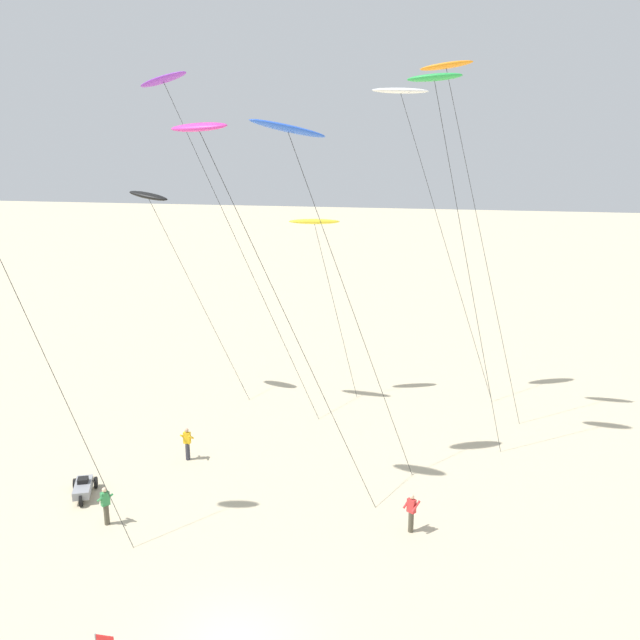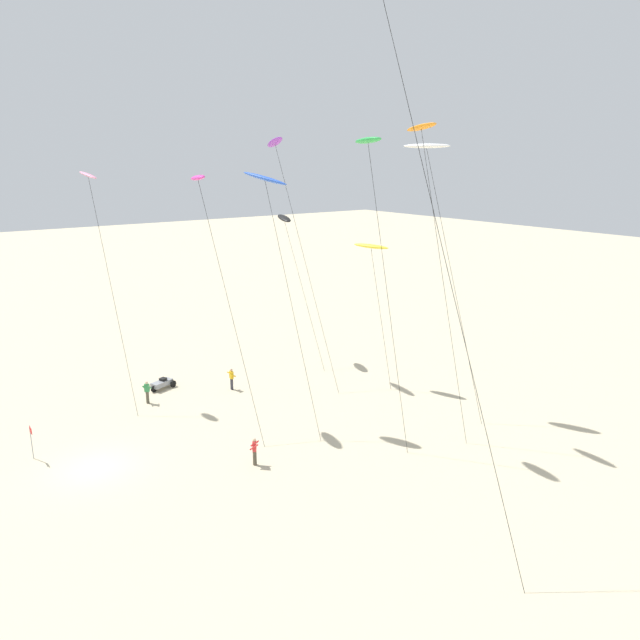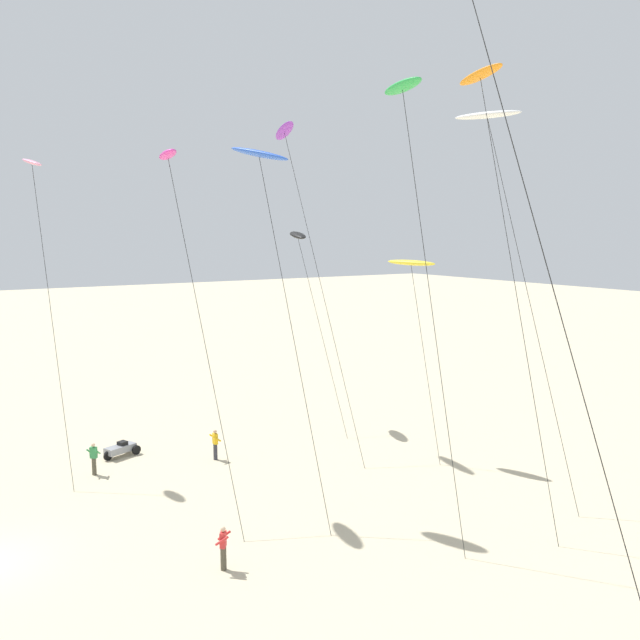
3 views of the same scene
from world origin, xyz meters
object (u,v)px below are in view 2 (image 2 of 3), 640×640
at_px(kite_magenta, 198,180).
at_px(kite_blue, 265,180).
at_px(kite_white, 427,148).
at_px(kite_purple, 275,145).
at_px(beach_buggy, 162,383).
at_px(marker_flag, 31,436).
at_px(kite_flyer_furthest, 255,451).
at_px(kite_orange, 422,131).
at_px(kite_yellow, 371,247).
at_px(kite_black, 284,219).
at_px(kite_flyer_middle, 232,378).
at_px(kite_green, 368,143).
at_px(kite_flyer_nearest, 147,391).
at_px(kite_pink, 89,179).

xyz_separation_m(kite_magenta, kite_blue, (2.74, 3.26, 0.00)).
bearing_deg(kite_white, kite_purple, -159.29).
height_order(beach_buggy, marker_flag, marker_flag).
bearing_deg(kite_blue, kite_flyer_furthest, -38.21).
relative_size(kite_white, kite_orange, 0.94).
bearing_deg(kite_yellow, kite_black, -169.53).
height_order(kite_white, kite_flyer_middle, kite_white).
bearing_deg(kite_white, kite_black, -170.63).
distance_m(kite_black, kite_green, 17.56).
distance_m(kite_black, kite_flyer_nearest, 18.37).
bearing_deg(kite_flyer_middle, marker_flag, -78.19).
height_order(kite_yellow, beach_buggy, kite_yellow).
bearing_deg(kite_white, kite_flyer_middle, -131.80).
height_order(kite_yellow, kite_white, kite_white).
bearing_deg(kite_green, kite_orange, 82.75).
distance_m(kite_flyer_nearest, kite_flyer_furthest, 12.45).
bearing_deg(kite_purple, kite_black, 136.27).
height_order(kite_yellow, kite_orange, kite_orange).
xyz_separation_m(kite_green, kite_white, (-1.97, 6.77, -0.13)).
bearing_deg(kite_black, kite_magenta, -56.74).
distance_m(kite_pink, beach_buggy, 15.68).
bearing_deg(kite_black, marker_flag, -70.90).
bearing_deg(kite_purple, kite_green, -9.58).
bearing_deg(kite_yellow, kite_white, 7.20).
distance_m(kite_black, kite_orange, 17.71).
distance_m(kite_green, kite_pink, 19.95).
bearing_deg(kite_magenta, beach_buggy, -168.47).
bearing_deg(kite_black, kite_green, -15.59).
xyz_separation_m(kite_green, beach_buggy, (-14.48, -7.76, -17.37)).
height_order(kite_magenta, kite_blue, kite_blue).
xyz_separation_m(kite_black, beach_buggy, (1.49, -12.22, -11.61)).
height_order(kite_black, kite_green, kite_green).
distance_m(kite_yellow, kite_flyer_middle, 14.46).
xyz_separation_m(kite_pink, kite_purple, (2.62, 13.53, 2.40)).
bearing_deg(kite_flyer_middle, kite_yellow, 65.09).
relative_size(kite_black, beach_buggy, 5.88).
bearing_deg(kite_green, kite_purple, 170.42).
relative_size(kite_magenta, kite_flyer_furthest, 9.63).
xyz_separation_m(kite_orange, kite_flyer_furthest, (-0.53, -11.77, -17.65)).
xyz_separation_m(kite_black, kite_pink, (-0.38, -15.67, 3.58)).
height_order(kite_yellow, kite_purple, kite_purple).
bearing_deg(kite_white, kite_yellow, -172.80).
height_order(kite_purple, kite_white, kite_purple).
relative_size(kite_blue, beach_buggy, 7.70).
height_order(kite_white, kite_flyer_furthest, kite_white).
relative_size(kite_purple, kite_flyer_furthest, 11.22).
bearing_deg(kite_black, kite_orange, -2.39).
distance_m(kite_purple, beach_buggy, 20.28).
relative_size(kite_white, beach_buggy, 8.48).
relative_size(kite_green, kite_flyer_furthest, 10.92).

